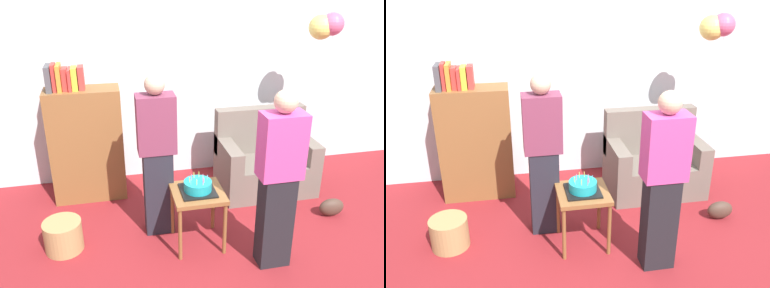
{
  "view_description": "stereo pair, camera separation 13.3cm",
  "coord_description": "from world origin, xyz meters",
  "views": [
    {
      "loc": [
        -0.97,
        -2.76,
        2.48
      ],
      "look_at": [
        -0.22,
        0.68,
        0.95
      ],
      "focal_mm": 37.94,
      "sensor_mm": 36.0,
      "label": 1
    },
    {
      "loc": [
        -0.84,
        -2.79,
        2.48
      ],
      "look_at": [
        -0.22,
        0.68,
        0.95
      ],
      "focal_mm": 37.94,
      "sensor_mm": 36.0,
      "label": 2
    }
  ],
  "objects": [
    {
      "name": "wall_back",
      "position": [
        0.0,
        2.05,
        1.35
      ],
      "size": [
        6.0,
        0.1,
        2.7
      ],
      "primitive_type": "cube",
      "color": "silver",
      "rests_on": "ground_plane"
    },
    {
      "name": "side_table",
      "position": [
        -0.22,
        0.43,
        0.49
      ],
      "size": [
        0.48,
        0.48,
        0.58
      ],
      "color": "brown",
      "rests_on": "ground_plane"
    },
    {
      "name": "person_blowing_candles",
      "position": [
        -0.55,
        0.74,
        0.83
      ],
      "size": [
        0.36,
        0.22,
        1.63
      ],
      "rotation": [
        0.0,
        0.0,
        0.3
      ],
      "color": "#23232D",
      "rests_on": "ground_plane"
    },
    {
      "name": "couch",
      "position": [
        0.81,
        1.35,
        0.34
      ],
      "size": [
        1.1,
        0.7,
        0.96
      ],
      "color": "#6B6056",
      "rests_on": "ground_plane"
    },
    {
      "name": "handbag",
      "position": [
        1.31,
        0.59,
        0.1
      ],
      "size": [
        0.28,
        0.14,
        0.2
      ],
      "primitive_type": "ellipsoid",
      "color": "#473328",
      "rests_on": "ground_plane"
    },
    {
      "name": "wicker_basket",
      "position": [
        -1.49,
        0.61,
        0.15
      ],
      "size": [
        0.36,
        0.36,
        0.3
      ],
      "primitive_type": "cylinder",
      "color": "#A88451",
      "rests_on": "ground_plane"
    },
    {
      "name": "balloon_bunch",
      "position": [
        1.39,
        1.31,
        1.91
      ],
      "size": [
        0.36,
        0.3,
        2.06
      ],
      "color": "silver",
      "rests_on": "ground_plane"
    },
    {
      "name": "birthday_cake",
      "position": [
        -0.22,
        0.43,
        0.63
      ],
      "size": [
        0.32,
        0.32,
        0.17
      ],
      "color": "black",
      "rests_on": "side_table"
    },
    {
      "name": "ground_plane",
      "position": [
        0.0,
        0.0,
        0.0
      ],
      "size": [
        8.0,
        8.0,
        0.0
      ],
      "primitive_type": "plane",
      "color": "maroon"
    },
    {
      "name": "bookshelf",
      "position": [
        -1.25,
        1.59,
        0.69
      ],
      "size": [
        0.8,
        0.36,
        1.58
      ],
      "color": "brown",
      "rests_on": "ground_plane"
    },
    {
      "name": "person_holding_cake",
      "position": [
        0.38,
        0.02,
        0.83
      ],
      "size": [
        0.36,
        0.22,
        1.63
      ],
      "rotation": [
        0.0,
        0.0,
        2.66
      ],
      "color": "black",
      "rests_on": "ground_plane"
    }
  ]
}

